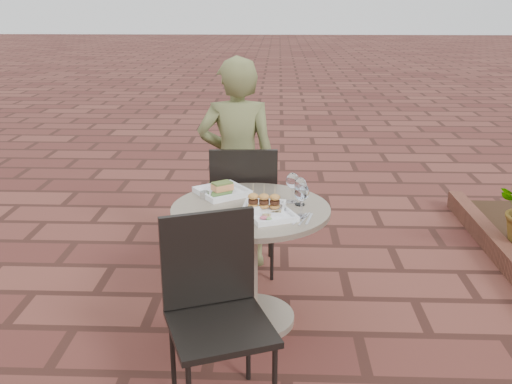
{
  "coord_description": "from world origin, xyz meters",
  "views": [
    {
      "loc": [
        -0.06,
        -3.3,
        1.84
      ],
      "look_at": [
        -0.18,
        -0.29,
        0.82
      ],
      "focal_mm": 40.0,
      "sensor_mm": 36.0,
      "label": 1
    }
  ],
  "objects_px": {
    "plate_salmon": "(222,191)",
    "chair_far": "(244,200)",
    "plate_tuna": "(271,215)",
    "chair_near": "(215,298)",
    "diner": "(237,165)",
    "plate_sliders": "(264,205)",
    "cafe_table": "(251,247)"
  },
  "relations": [
    {
      "from": "cafe_table",
      "to": "chair_far",
      "type": "xyz_separation_m",
      "value": [
        -0.08,
        0.62,
        0.07
      ]
    },
    {
      "from": "chair_far",
      "to": "plate_salmon",
      "type": "bearing_deg",
      "value": 72.43
    },
    {
      "from": "chair_near",
      "to": "diner",
      "type": "relative_size",
      "value": 0.62
    },
    {
      "from": "plate_salmon",
      "to": "plate_tuna",
      "type": "distance_m",
      "value": 0.48
    },
    {
      "from": "diner",
      "to": "plate_sliders",
      "type": "distance_m",
      "value": 0.88
    },
    {
      "from": "diner",
      "to": "plate_tuna",
      "type": "distance_m",
      "value": 1.0
    },
    {
      "from": "cafe_table",
      "to": "chair_near",
      "type": "distance_m",
      "value": 0.73
    },
    {
      "from": "cafe_table",
      "to": "chair_near",
      "type": "xyz_separation_m",
      "value": [
        -0.13,
        -0.72,
        0.07
      ]
    },
    {
      "from": "plate_tuna",
      "to": "chair_near",
      "type": "bearing_deg",
      "value": -113.68
    },
    {
      "from": "cafe_table",
      "to": "plate_salmon",
      "type": "bearing_deg",
      "value": 129.47
    },
    {
      "from": "chair_far",
      "to": "chair_near",
      "type": "relative_size",
      "value": 1.0
    },
    {
      "from": "plate_salmon",
      "to": "chair_near",
      "type": "bearing_deg",
      "value": -86.93
    },
    {
      "from": "chair_near",
      "to": "plate_sliders",
      "type": "relative_size",
      "value": 3.71
    },
    {
      "from": "chair_near",
      "to": "plate_salmon",
      "type": "xyz_separation_m",
      "value": [
        -0.05,
        0.94,
        0.2
      ]
    },
    {
      "from": "chair_far",
      "to": "plate_sliders",
      "type": "xyz_separation_m",
      "value": [
        0.15,
        -0.67,
        0.21
      ]
    },
    {
      "from": "chair_far",
      "to": "plate_sliders",
      "type": "relative_size",
      "value": 3.71
    },
    {
      "from": "cafe_table",
      "to": "plate_tuna",
      "type": "bearing_deg",
      "value": -53.46
    },
    {
      "from": "chair_far",
      "to": "plate_tuna",
      "type": "height_order",
      "value": "chair_far"
    },
    {
      "from": "cafe_table",
      "to": "diner",
      "type": "bearing_deg",
      "value": 99.32
    },
    {
      "from": "cafe_table",
      "to": "plate_sliders",
      "type": "xyz_separation_m",
      "value": [
        0.08,
        -0.05,
        0.28
      ]
    },
    {
      "from": "cafe_table",
      "to": "chair_near",
      "type": "bearing_deg",
      "value": -100.33
    },
    {
      "from": "plate_salmon",
      "to": "plate_sliders",
      "type": "xyz_separation_m",
      "value": [
        0.26,
        -0.27,
        0.01
      ]
    },
    {
      "from": "diner",
      "to": "plate_sliders",
      "type": "relative_size",
      "value": 5.96
    },
    {
      "from": "chair_far",
      "to": "plate_tuna",
      "type": "distance_m",
      "value": 0.82
    },
    {
      "from": "chair_far",
      "to": "plate_sliders",
      "type": "height_order",
      "value": "chair_far"
    },
    {
      "from": "plate_sliders",
      "to": "diner",
      "type": "bearing_deg",
      "value": 103.69
    },
    {
      "from": "plate_salmon",
      "to": "plate_tuna",
      "type": "height_order",
      "value": "plate_salmon"
    },
    {
      "from": "plate_sliders",
      "to": "plate_salmon",
      "type": "bearing_deg",
      "value": 133.75
    },
    {
      "from": "plate_salmon",
      "to": "chair_far",
      "type": "bearing_deg",
      "value": 75.3
    },
    {
      "from": "plate_tuna",
      "to": "plate_salmon",
      "type": "bearing_deg",
      "value": 128.28
    },
    {
      "from": "chair_near",
      "to": "plate_sliders",
      "type": "height_order",
      "value": "chair_near"
    },
    {
      "from": "chair_near",
      "to": "plate_tuna",
      "type": "height_order",
      "value": "chair_near"
    }
  ]
}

